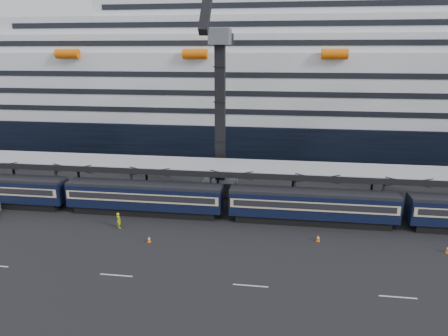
{
  "coord_description": "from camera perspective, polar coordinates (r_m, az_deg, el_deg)",
  "views": [
    {
      "loc": [
        -12.15,
        -33.81,
        19.19
      ],
      "look_at": [
        -18.23,
        10.0,
        6.24
      ],
      "focal_mm": 32.0,
      "sensor_mm": 36.0,
      "label": 1
    }
  ],
  "objects": [
    {
      "name": "traffic_cone_c",
      "position": [
        43.63,
        13.29,
        -9.69
      ],
      "size": [
        0.38,
        0.38,
        0.76
      ],
      "color": "#FF6A08",
      "rests_on": "ground"
    },
    {
      "name": "traffic_cone_d",
      "position": [
        45.95,
        29.39,
        -10.05
      ],
      "size": [
        0.42,
        0.42,
        0.84
      ],
      "color": "#FF6A08",
      "rests_on": "ground"
    },
    {
      "name": "traffic_cone_b",
      "position": [
        43.04,
        -10.66,
        -9.95
      ],
      "size": [
        0.35,
        0.35,
        0.7
      ],
      "color": "#FF6A08",
      "rests_on": "ground"
    },
    {
      "name": "cruise_ship",
      "position": [
        80.85,
        16.04,
        10.85
      ],
      "size": [
        214.09,
        28.84,
        34.0
      ],
      "color": "black",
      "rests_on": "ground"
    },
    {
      "name": "train",
      "position": [
        47.58,
        16.49,
        -5.3
      ],
      "size": [
        133.05,
        3.0,
        4.05
      ],
      "color": "black",
      "rests_on": "ground"
    },
    {
      "name": "worker",
      "position": [
        46.79,
        -14.82,
        -7.24
      ],
      "size": [
        0.8,
        0.77,
        1.84
      ],
      "primitive_type": "imported",
      "rotation": [
        0.0,
        0.0,
        2.42
      ],
      "color": "#D4E20B",
      "rests_on": "ground"
    },
    {
      "name": "crane_dark_near",
      "position": [
        53.48,
        -0.62,
        8.52
      ],
      "size": [
        4.5,
        17.75,
        35.08
      ],
      "color": "#4D5055",
      "rests_on": "ground"
    },
    {
      "name": "canopy",
      "position": [
        51.26,
        21.29,
        -0.6
      ],
      "size": [
        130.0,
        6.25,
        5.53
      ],
      "color": "gray",
      "rests_on": "ground"
    },
    {
      "name": "ground",
      "position": [
        40.73,
        24.91,
        -13.45
      ],
      "size": [
        260.0,
        260.0,
        0.0
      ],
      "primitive_type": "plane",
      "color": "black",
      "rests_on": "ground"
    }
  ]
}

